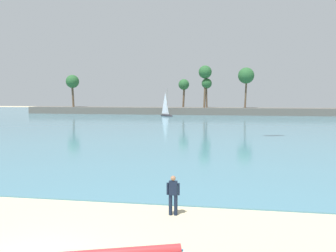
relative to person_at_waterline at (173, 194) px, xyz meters
The scene contains 4 objects.
sea 57.27m from the person_at_waterline, 93.68° to the left, with size 220.00×111.96×0.06m, color teal.
palm_headland 73.13m from the person_at_waterline, 91.55° to the left, with size 90.52×6.00×12.60m.
person_at_waterline is the anchor object (origin of this frame).
sailboat_mid_bay 66.49m from the person_at_waterline, 99.97° to the left, with size 4.26×4.44×6.87m.
Camera 1 is at (5.79, -8.83, 4.99)m, focal length 37.35 mm.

